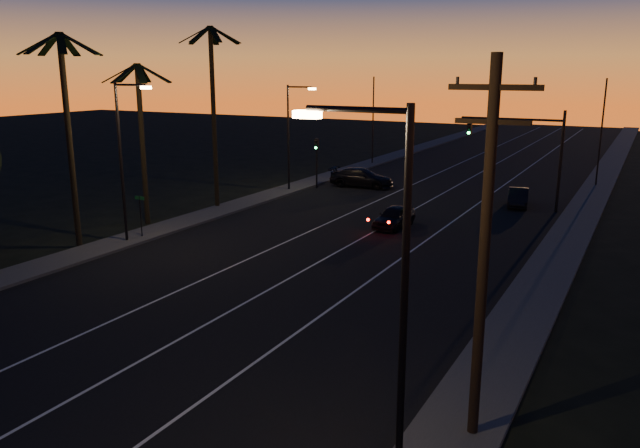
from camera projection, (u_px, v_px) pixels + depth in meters
The scene contains 21 objects.
road at pixel (373, 227), 39.23m from camera, with size 20.00×170.00×0.01m, color black.
sidewalk_left at pixel (229, 208), 44.36m from camera, with size 2.40×170.00×0.16m, color #373734.
sidewalk_right at pixel (561, 249), 34.06m from camera, with size 2.40×170.00×0.16m, color #373734.
lane_stripe_left at pixel (331, 222), 40.60m from camera, with size 0.12×160.00×0.01m, color silver.
lane_stripe_mid at pixel (381, 228), 39.00m from camera, with size 0.12×160.00×0.01m, color silver.
lane_stripe_right at pixel (434, 235), 37.39m from camera, with size 0.12×160.00×0.01m, color silver.
palm_near at pixel (67, 119), 33.07m from camera, with size 4.25×4.16×11.53m.
palm_mid at pixel (141, 126), 38.67m from camera, with size 4.25×4.16×10.03m.
palm_far at pixel (213, 100), 43.02m from camera, with size 4.25×4.16×12.53m.
streetlight_left_near at pixel (124, 150), 34.32m from camera, with size 2.55×0.26×9.00m.
streetlight_left_far at pixel (292, 129), 49.77m from camera, with size 2.55×0.26×8.50m.
streetlight_right_near at pixel (390, 289), 12.51m from camera, with size 2.55×0.26×9.00m.
street_sign at pixel (140, 211), 36.10m from camera, with size 0.70×0.06×2.60m.
utility_pole at pixel (484, 247), 15.52m from camera, with size 2.20×0.28×10.00m.
signal_mast at pixel (526, 142), 43.35m from camera, with size 7.10×0.41×7.00m.
signal_post at pixel (317, 154), 51.44m from camera, with size 0.28×0.37×4.20m.
far_pole_left at pixel (373, 121), 64.59m from camera, with size 0.14×0.14×9.00m, color black.
far_pole_right at pixel (601, 133), 51.91m from camera, with size 0.14×0.14×9.00m, color black.
lead_car at pixel (394, 217), 39.04m from camera, with size 1.73×4.49×1.35m.
right_car at pixel (518, 197), 45.20m from camera, with size 1.97×4.07×1.29m.
cross_car at pixel (362, 178), 52.64m from camera, with size 5.60×2.69×1.57m.
Camera 1 is at (15.06, -5.10, 9.58)m, focal length 35.00 mm.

